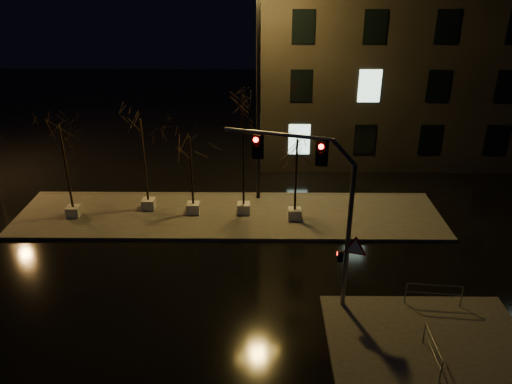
{
  "coord_description": "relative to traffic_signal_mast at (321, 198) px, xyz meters",
  "views": [
    {
      "loc": [
        1.62,
        -17.13,
        12.18
      ],
      "look_at": [
        1.43,
        3.0,
        2.8
      ],
      "focal_mm": 35.0,
      "sensor_mm": 36.0,
      "label": 1
    }
  ],
  "objects": [
    {
      "name": "tree_1",
      "position": [
        -8.08,
        7.73,
        -0.51
      ],
      "size": [
        1.8,
        1.8,
        5.08
      ],
      "color": "beige",
      "rests_on": "median"
    },
    {
      "name": "traffic_signal_mast",
      "position": [
        0.0,
        0.0,
        0.0
      ],
      "size": [
        5.21,
        1.73,
        6.65
      ],
      "rotation": [
        0.0,
        0.0,
        -0.3
      ],
      "color": "slate",
      "rests_on": "sidewalk_corner"
    },
    {
      "name": "guard_rail_a",
      "position": [
        4.48,
        -0.31,
        -3.77
      ],
      "size": [
        2.11,
        0.25,
        0.91
      ],
      "rotation": [
        0.0,
        0.0,
        -0.1
      ],
      "color": "slate",
      "rests_on": "sidewalk_corner"
    },
    {
      "name": "guard_rail_b",
      "position": [
        3.5,
        -3.33,
        -3.81
      ],
      "size": [
        0.06,
        1.82,
        0.86
      ],
      "rotation": [
        0.0,
        0.0,
        1.56
      ],
      "color": "slate",
      "rests_on": "sidewalk_corner"
    },
    {
      "name": "tree_0",
      "position": [
        -11.78,
        6.85,
        -0.51
      ],
      "size": [
        1.8,
        1.8,
        5.08
      ],
      "color": "beige",
      "rests_on": "median"
    },
    {
      "name": "building",
      "position": [
        10.23,
        19.19,
        2.99
      ],
      "size": [
        25.0,
        12.0,
        15.0
      ],
      "primitive_type": "cube",
      "color": "black",
      "rests_on": "ground"
    },
    {
      "name": "streetlight_main",
      "position": [
        -2.27,
        9.17,
        2.22
      ],
      "size": [
        2.79,
        1.21,
        11.42
      ],
      "rotation": [
        0.0,
        0.0,
        0.33
      ],
      "color": "black",
      "rests_on": "median"
    },
    {
      "name": "tree_2",
      "position": [
        -5.64,
        7.28,
        -1.12
      ],
      "size": [
        1.8,
        1.8,
        4.28
      ],
      "color": "beige",
      "rests_on": "median"
    },
    {
      "name": "median",
      "position": [
        -3.77,
        7.19,
        -4.44
      ],
      "size": [
        22.0,
        5.0,
        0.15
      ],
      "primitive_type": "cube",
      "color": "#403D39",
      "rests_on": "ground"
    },
    {
      "name": "tree_3",
      "position": [
        -3.01,
        7.28,
        0.52
      ],
      "size": [
        1.8,
        1.8,
        6.44
      ],
      "color": "beige",
      "rests_on": "median"
    },
    {
      "name": "ground",
      "position": [
        -3.77,
        1.19,
        -4.51
      ],
      "size": [
        90.0,
        90.0,
        0.0
      ],
      "primitive_type": "plane",
      "color": "black",
      "rests_on": "ground"
    },
    {
      "name": "sidewalk_corner",
      "position": [
        3.73,
        -2.31,
        -4.44
      ],
      "size": [
        7.0,
        5.0,
        0.15
      ],
      "primitive_type": "cube",
      "color": "#403D39",
      "rests_on": "ground"
    },
    {
      "name": "tree_4",
      "position": [
        -0.39,
        6.66,
        -1.02
      ],
      "size": [
        1.8,
        1.8,
        4.41
      ],
      "color": "beige",
      "rests_on": "median"
    }
  ]
}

